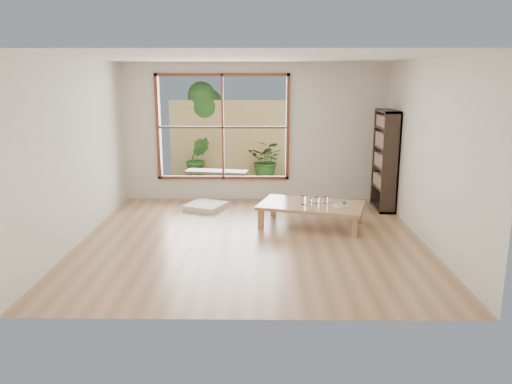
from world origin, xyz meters
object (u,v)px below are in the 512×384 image
low_table (311,207)px  food_tray (341,205)px  garden_bench (217,173)px  bookshelf (385,160)px

low_table → food_tray: food_tray is taller
low_table → food_tray: 0.48m
low_table → garden_bench: garden_bench is taller
bookshelf → garden_bench: 3.46m
low_table → bookshelf: bearing=53.6°
bookshelf → food_tray: bearing=-128.4°
bookshelf → food_tray: 1.61m
low_table → food_tray: size_ratio=5.98×
bookshelf → low_table: bearing=-142.8°
low_table → food_tray: bearing=-0.2°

